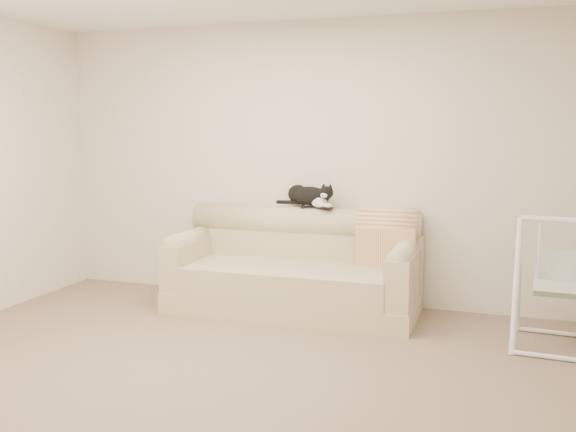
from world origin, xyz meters
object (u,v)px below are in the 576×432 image
(remote_a, at_px, (310,206))
(baby_swing, at_px, (557,283))
(sofa, at_px, (295,271))
(remote_b, at_px, (324,208))
(tuxedo_cat, at_px, (309,196))

(remote_a, xyz_separation_m, baby_swing, (2.09, -0.60, -0.42))
(sofa, distance_m, remote_b, 0.63)
(baby_swing, bearing_deg, remote_a, 163.96)
(remote_b, xyz_separation_m, baby_swing, (1.95, -0.56, -0.42))
(baby_swing, bearing_deg, tuxedo_cat, 163.84)
(remote_a, bearing_deg, remote_b, -15.33)
(tuxedo_cat, bearing_deg, remote_a, -41.71)
(remote_b, xyz_separation_m, tuxedo_cat, (-0.15, 0.05, 0.10))
(remote_a, relative_size, remote_b, 1.05)
(remote_a, xyz_separation_m, remote_b, (0.15, -0.04, -0.00))
(sofa, xyz_separation_m, remote_b, (0.21, 0.21, 0.56))
(remote_b, relative_size, tuxedo_cat, 0.30)
(remote_a, height_order, baby_swing, baby_swing)
(remote_b, relative_size, baby_swing, 0.18)
(sofa, distance_m, remote_a, 0.62)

